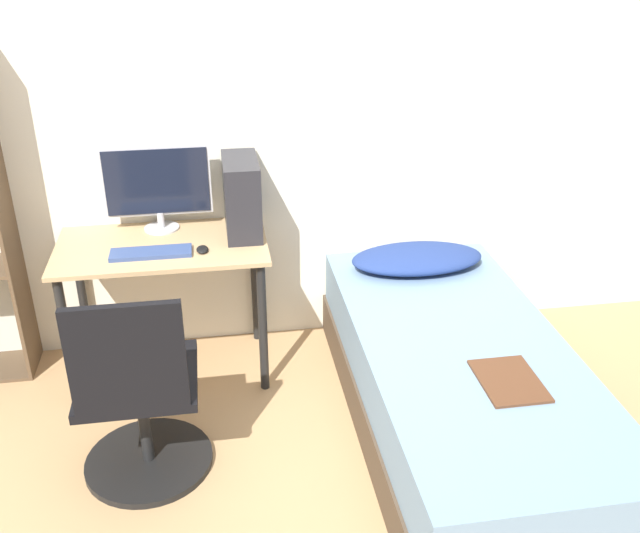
# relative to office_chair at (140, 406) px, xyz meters

# --- Properties ---
(ground_plane) EXTENTS (14.00, 14.00, 0.00)m
(ground_plane) POSITION_rel_office_chair_xyz_m (0.41, -0.25, -0.35)
(ground_plane) COLOR tan
(wall_back) EXTENTS (8.00, 0.05, 2.50)m
(wall_back) POSITION_rel_office_chair_xyz_m (0.41, 1.10, 0.90)
(wall_back) COLOR silver
(wall_back) RESTS_ON ground_plane
(desk) EXTENTS (1.02, 0.58, 0.73)m
(desk) POSITION_rel_office_chair_xyz_m (0.09, 0.78, 0.26)
(desk) COLOR tan
(desk) RESTS_ON ground_plane
(office_chair) EXTENTS (0.55, 0.55, 0.92)m
(office_chair) POSITION_rel_office_chair_xyz_m (0.00, 0.00, 0.00)
(office_chair) COLOR black
(office_chair) RESTS_ON ground_plane
(bed) EXTENTS (0.92, 2.02, 0.48)m
(bed) POSITION_rel_office_chair_xyz_m (1.40, 0.06, -0.12)
(bed) COLOR #4C3D2D
(bed) RESTS_ON ground_plane
(pillow) EXTENTS (0.70, 0.36, 0.11)m
(pillow) POSITION_rel_office_chair_xyz_m (1.40, 0.81, 0.18)
(pillow) COLOR navy
(pillow) RESTS_ON bed
(magazine) EXTENTS (0.24, 0.32, 0.01)m
(magazine) POSITION_rel_office_chair_xyz_m (1.48, -0.25, 0.13)
(magazine) COLOR #56331E
(magazine) RESTS_ON bed
(monitor) EXTENTS (0.53, 0.18, 0.43)m
(monitor) POSITION_rel_office_chair_xyz_m (0.09, 0.97, 0.61)
(monitor) COLOR #B7B7BC
(monitor) RESTS_ON desk
(keyboard) EXTENTS (0.38, 0.12, 0.02)m
(keyboard) POSITION_rel_office_chair_xyz_m (0.05, 0.66, 0.39)
(keyboard) COLOR #33477A
(keyboard) RESTS_ON desk
(pc_tower) EXTENTS (0.17, 0.37, 0.38)m
(pc_tower) POSITION_rel_office_chair_xyz_m (0.50, 0.87, 0.56)
(pc_tower) COLOR #232328
(pc_tower) RESTS_ON desk
(mouse) EXTENTS (0.06, 0.09, 0.02)m
(mouse) POSITION_rel_office_chair_xyz_m (0.29, 0.66, 0.39)
(mouse) COLOR black
(mouse) RESTS_ON desk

